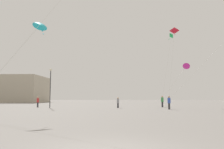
# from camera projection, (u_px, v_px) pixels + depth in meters

# --- Properties ---
(person_in_green) EXTENTS (0.40, 0.40, 1.82)m
(person_in_green) POSITION_uv_depth(u_px,v_px,m) (162.00, 101.00, 37.08)
(person_in_green) COLOR #2D2D33
(person_in_green) RESTS_ON ground_plane
(person_in_grey) EXTENTS (0.34, 0.34, 1.57)m
(person_in_grey) POSITION_uv_depth(u_px,v_px,m) (118.00, 102.00, 34.40)
(person_in_grey) COLOR #2D2D33
(person_in_grey) RESTS_ON ground_plane
(person_in_blue) EXTENTS (0.38, 0.38, 1.75)m
(person_in_blue) POSITION_uv_depth(u_px,v_px,m) (169.00, 102.00, 30.12)
(person_in_blue) COLOR #2D2D33
(person_in_blue) RESTS_ON ground_plane
(person_in_red) EXTENTS (0.36, 0.36, 1.67)m
(person_in_red) POSITION_uv_depth(u_px,v_px,m) (38.00, 101.00, 37.55)
(person_in_red) COLOR #2D2D33
(person_in_red) RESTS_ON ground_plane
(kite_cyan_diamond) EXTENTS (4.89, 2.87, 7.00)m
(kite_cyan_diamond) POSITION_uv_depth(u_px,v_px,m) (40.00, 26.00, 20.30)
(kite_cyan_diamond) COLOR #1EB2C6
(kite_emerald_delta) EXTENTS (1.20, 3.69, 9.76)m
(kite_emerald_delta) POSITION_uv_depth(u_px,v_px,m) (171.00, 38.00, 34.96)
(kite_emerald_delta) COLOR green
(kite_crimson_delta) EXTENTS (1.26, 1.10, 9.20)m
(kite_crimson_delta) POSITION_uv_depth(u_px,v_px,m) (174.00, 33.00, 30.40)
(kite_crimson_delta) COLOR red
(kite_magenta_diamond) EXTENTS (4.98, 1.50, 5.96)m
(kite_magenta_diamond) POSITION_uv_depth(u_px,v_px,m) (186.00, 66.00, 38.48)
(kite_magenta_diamond) COLOR #D12899
(building_left_hall) EXTENTS (27.78, 17.27, 8.54)m
(building_left_hall) POSITION_uv_depth(u_px,v_px,m) (2.00, 89.00, 77.67)
(building_left_hall) COLOR #B2A893
(building_left_hall) RESTS_ON ground_plane
(lamppost_east) EXTENTS (0.36, 0.36, 5.80)m
(lamppost_east) POSITION_uv_depth(u_px,v_px,m) (50.00, 82.00, 34.21)
(lamppost_east) COLOR #2D2D30
(lamppost_east) RESTS_ON ground_plane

